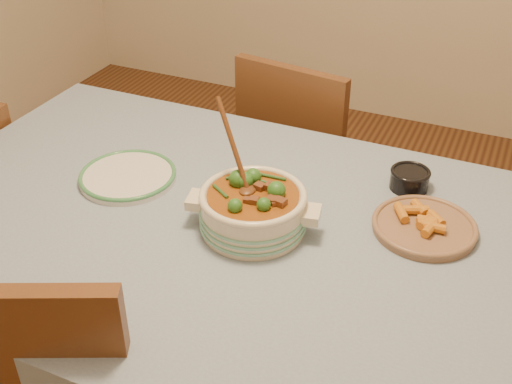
# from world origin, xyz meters

# --- Properties ---
(dining_table) EXTENTS (1.68, 1.08, 0.76)m
(dining_table) POSITION_xyz_m (0.00, 0.00, 0.66)
(dining_table) COLOR brown
(dining_table) RESTS_ON floor
(stew_casserole) EXTENTS (0.32, 0.29, 0.30)m
(stew_casserole) POSITION_xyz_m (0.07, 0.01, 0.82)
(stew_casserole) COLOR beige
(stew_casserole) RESTS_ON dining_table
(white_plate) EXTENTS (0.30, 0.30, 0.02)m
(white_plate) POSITION_xyz_m (-0.32, 0.08, 0.77)
(white_plate) COLOR silver
(white_plate) RESTS_ON dining_table
(condiment_bowl) EXTENTS (0.11, 0.11, 0.06)m
(condiment_bowl) POSITION_xyz_m (0.37, 0.34, 0.79)
(condiment_bowl) COLOR black
(condiment_bowl) RESTS_ON dining_table
(fried_plate) EXTENTS (0.30, 0.30, 0.04)m
(fried_plate) POSITION_xyz_m (0.45, 0.17, 0.77)
(fried_plate) COLOR brown
(fried_plate) RESTS_ON dining_table
(chair_far) EXTENTS (0.47, 0.47, 0.88)m
(chair_far) POSITION_xyz_m (-0.09, 0.81, 0.50)
(chair_far) COLOR brown
(chair_far) RESTS_ON floor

